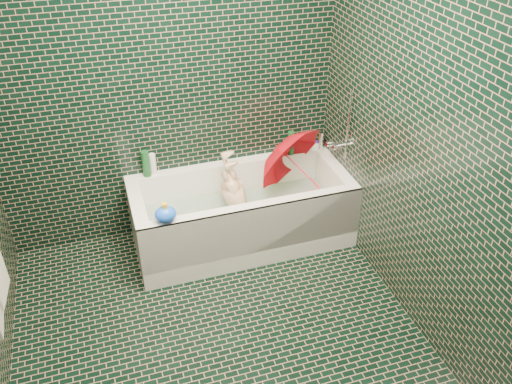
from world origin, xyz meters
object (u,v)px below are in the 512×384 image
object	(u,v)px
umbrella	(299,168)
rubber_duck	(300,146)
bathtub	(242,219)
child	(240,207)
bath_toy	(166,214)

from	to	relation	value
umbrella	rubber_duck	xyz separation A→B (m)	(0.13, 0.31, 0.01)
bathtub	umbrella	world-z (taller)	umbrella
bathtub	umbrella	size ratio (longest dim) A/B	2.84
rubber_duck	child	bearing A→B (deg)	-154.98
child	bathtub	bearing A→B (deg)	33.59
bathtub	rubber_duck	bearing A→B (deg)	29.44
umbrella	bath_toy	world-z (taller)	umbrella
child	umbrella	xyz separation A→B (m)	(0.50, 0.01, 0.27)
child	bath_toy	distance (m)	0.77
bath_toy	rubber_duck	bearing A→B (deg)	27.44
bathtub	child	world-z (taller)	bathtub
bathtub	bath_toy	bearing A→B (deg)	-154.27
umbrella	bath_toy	xyz separation A→B (m)	(-1.12, -0.35, 0.03)
umbrella	bathtub	bearing A→B (deg)	165.19
bathtub	child	bearing A→B (deg)	112.53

